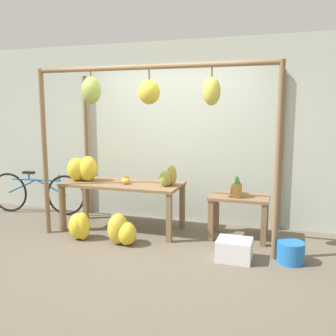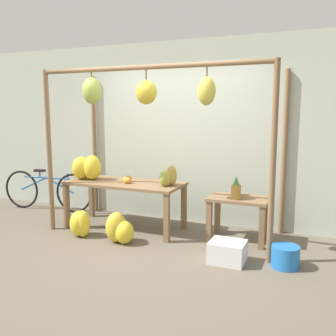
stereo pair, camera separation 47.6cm
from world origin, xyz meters
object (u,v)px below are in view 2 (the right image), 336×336
orange_pile (127,180)px  papaya_pile (167,178)px  banana_pile_ground_left (81,224)px  banana_pile_ground_right (120,229)px  blue_bucket (285,257)px  pineapple_cluster (236,188)px  parked_bicycle (47,190)px  fruit_crate_white (227,252)px  banana_pile_on_table (87,168)px

orange_pile → papaya_pile: 0.63m
banana_pile_ground_left → banana_pile_ground_right: bearing=-0.3°
blue_bucket → pineapple_cluster: bearing=138.0°
banana_pile_ground_right → pineapple_cluster: bearing=26.8°
orange_pile → parked_bicycle: (-1.83, 0.38, -0.39)m
banana_pile_ground_left → orange_pile: bearing=51.3°
banana_pile_ground_right → banana_pile_ground_left: bearing=179.7°
banana_pile_ground_right → papaya_pile: (0.44, 0.57, 0.64)m
banana_pile_ground_left → blue_bucket: 2.74m
banana_pile_ground_left → fruit_crate_white: size_ratio=0.95×
orange_pile → blue_bucket: 2.43m
banana_pile_on_table → blue_bucket: (2.98, -0.50, -0.76)m
pineapple_cluster → fruit_crate_white: bearing=-82.9°
fruit_crate_white → papaya_pile: papaya_pile is taller
banana_pile_on_table → parked_bicycle: bearing=161.2°
banana_pile_on_table → pineapple_cluster: (2.26, 0.15, -0.17)m
banana_pile_on_table → banana_pile_ground_right: (0.87, -0.54, -0.70)m
orange_pile → fruit_crate_white: orange_pile is taller
banana_pile_ground_right → parked_bicycle: parked_bicycle is taller
banana_pile_on_table → fruit_crate_white: 2.55m
banana_pile_ground_left → fruit_crate_white: (2.11, -0.08, -0.06)m
banana_pile_ground_right → parked_bicycle: size_ratio=0.29×
blue_bucket → banana_pile_ground_left: bearing=-179.1°
pineapple_cluster → parked_bicycle: (-3.40, 0.23, -0.36)m
banana_pile_on_table → banana_pile_ground_right: bearing=-31.9°
blue_bucket → fruit_crate_white: bearing=-169.4°
pineapple_cluster → papaya_pile: 0.96m
blue_bucket → papaya_pile: 1.88m
parked_bicycle → blue_bucket: bearing=-12.1°
pineapple_cluster → papaya_pile: papaya_pile is taller
banana_pile_ground_left → fruit_crate_white: bearing=-2.1°
pineapple_cluster → banana_pile_ground_right: pineapple_cluster is taller
banana_pile_on_table → blue_bucket: 3.12m
parked_bicycle → papaya_pile: bearing=-8.5°
pineapple_cluster → parked_bicycle: bearing=176.1°
orange_pile → blue_bucket: bearing=-12.5°
orange_pile → parked_bicycle: 1.91m
banana_pile_on_table → banana_pile_ground_left: size_ratio=1.44×
banana_pile_ground_left → blue_bucket: banana_pile_ground_left is taller
banana_pile_on_table → parked_bicycle: 1.31m
banana_pile_ground_right → papaya_pile: 0.96m
papaya_pile → fruit_crate_white: bearing=-31.6°
parked_bicycle → papaya_pile: papaya_pile is taller
blue_bucket → orange_pile: bearing=167.5°
banana_pile_ground_right → fruit_crate_white: size_ratio=1.24×
banana_pile_ground_left → fruit_crate_white: 2.11m
banana_pile_on_table → banana_pile_ground_left: banana_pile_on_table is taller
orange_pile → papaya_pile: bearing=0.9°
banana_pile_ground_right → blue_bucket: (2.11, 0.05, -0.06)m
banana_pile_ground_left → parked_bicycle: 1.68m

